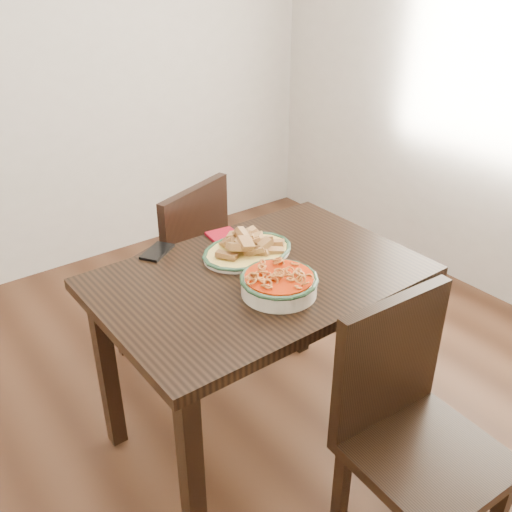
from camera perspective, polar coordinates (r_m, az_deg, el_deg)
floor at (r=2.52m, az=-2.05°, el=-16.10°), size 3.50×3.50×0.00m
wall_back at (r=3.41m, az=-20.78°, el=18.96°), size 3.50×0.10×2.60m
dining_table at (r=2.07m, az=0.34°, el=-4.24°), size 1.14×0.76×0.75m
chair_far at (r=2.61m, az=-7.69°, el=-0.77°), size 0.54×0.54×0.89m
chair_near at (r=1.85m, az=15.06°, el=-15.82°), size 0.44×0.44×0.89m
fish_plate at (r=2.12m, az=-0.87°, el=1.25°), size 0.35×0.27×0.11m
noodle_bowl at (r=1.88m, az=2.31°, el=-2.59°), size 0.26×0.26×0.08m
smartphone at (r=2.18m, az=-9.85°, el=0.45°), size 0.16×0.14×0.01m
napkin at (r=2.28m, az=-3.37°, el=2.13°), size 0.12×0.11×0.01m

